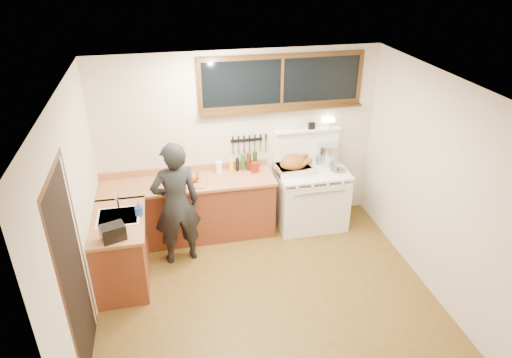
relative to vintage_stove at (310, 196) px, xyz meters
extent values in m
cube|color=#543C16|center=(-1.00, -1.41, -0.48)|extent=(4.00, 3.50, 0.02)
cube|color=beige|center=(-1.00, 0.36, 0.83)|extent=(4.00, 0.05, 2.60)
cube|color=beige|center=(-1.00, -3.19, 0.83)|extent=(4.00, 0.05, 2.60)
cube|color=beige|center=(-3.03, -1.41, 0.83)|extent=(0.05, 3.50, 2.60)
cube|color=beige|center=(1.02, -1.41, 0.83)|extent=(0.05, 3.50, 2.60)
cube|color=white|center=(-1.00, -1.41, 2.16)|extent=(4.00, 3.50, 0.05)
cube|color=maroon|center=(-1.80, 0.04, -0.04)|extent=(2.40, 0.60, 0.86)
cube|color=#A66942|center=(-1.80, 0.03, 0.41)|extent=(2.44, 0.64, 0.04)
cube|color=#A66942|center=(-1.80, 0.32, 0.48)|extent=(2.40, 0.03, 0.10)
sphere|color=#B78C38|center=(-2.80, -0.24, 0.23)|extent=(0.03, 0.03, 0.03)
sphere|color=#B78C38|center=(-2.30, -0.24, 0.23)|extent=(0.03, 0.03, 0.03)
sphere|color=#B78C38|center=(-1.80, -0.24, 0.23)|extent=(0.03, 0.03, 0.03)
sphere|color=#B78C38|center=(-1.30, -0.24, 0.23)|extent=(0.03, 0.03, 0.03)
sphere|color=#B78C38|center=(-0.85, -0.24, 0.23)|extent=(0.03, 0.03, 0.03)
cube|color=maroon|center=(-2.70, -0.79, -0.04)|extent=(0.60, 1.05, 0.86)
cube|color=#A66942|center=(-2.69, -0.79, 0.41)|extent=(0.64, 1.09, 0.04)
cube|color=white|center=(-2.68, -0.71, 0.37)|extent=(0.45, 0.40, 0.14)
cube|color=white|center=(-2.68, -0.71, 0.44)|extent=(0.50, 0.45, 0.01)
cylinder|color=silver|center=(-2.68, -0.53, 0.55)|extent=(0.02, 0.02, 0.24)
cylinder|color=silver|center=(-2.68, -0.61, 0.66)|extent=(0.02, 0.18, 0.02)
cube|color=white|center=(0.00, -0.01, -0.06)|extent=(1.00, 0.70, 0.82)
cube|color=white|center=(0.00, -0.01, 0.42)|extent=(1.02, 0.72, 0.03)
cube|color=white|center=(0.00, -0.35, 0.05)|extent=(0.88, 0.02, 0.46)
cylinder|color=silver|center=(0.00, -0.38, 0.27)|extent=(0.75, 0.02, 0.02)
cylinder|color=white|center=(-0.33, -0.37, 0.38)|extent=(0.04, 0.03, 0.04)
cylinder|color=white|center=(-0.11, -0.37, 0.38)|extent=(0.04, 0.03, 0.04)
cylinder|color=white|center=(0.11, -0.37, 0.38)|extent=(0.04, 0.03, 0.04)
cylinder|color=white|center=(0.33, -0.37, 0.38)|extent=(0.04, 0.03, 0.04)
cube|color=white|center=(0.00, 0.31, 0.68)|extent=(1.00, 0.05, 0.50)
cube|color=white|center=(0.00, 0.28, 0.95)|extent=(1.00, 0.12, 0.03)
cylinder|color=white|center=(0.30, 0.28, 1.01)|extent=(0.09, 0.09, 0.09)
cube|color=#FFE5B2|center=(0.30, 0.28, 1.09)|extent=(0.17, 0.09, 0.06)
cube|color=black|center=(0.05, 0.28, 1.01)|extent=(0.09, 0.05, 0.10)
cylinder|color=white|center=(-0.18, 0.28, 1.01)|extent=(0.04, 0.04, 0.09)
cylinder|color=white|center=(-0.24, 0.28, 1.01)|extent=(0.04, 0.04, 0.09)
cube|color=black|center=(-0.40, 0.32, 1.68)|extent=(2.20, 0.01, 0.62)
cube|color=black|center=(-0.40, 0.32, 2.02)|extent=(2.32, 0.04, 0.06)
cube|color=black|center=(-0.40, 0.32, 1.34)|extent=(2.32, 0.04, 0.06)
cube|color=black|center=(-1.53, 0.32, 1.68)|extent=(0.06, 0.04, 0.62)
cube|color=black|center=(0.73, 0.32, 1.68)|extent=(0.06, 0.04, 0.62)
cube|color=black|center=(-0.40, 0.32, 1.68)|extent=(0.04, 0.04, 0.62)
cube|color=black|center=(-0.40, 0.27, 1.30)|extent=(2.32, 0.13, 0.03)
cube|color=black|center=(-2.99, -1.96, 0.58)|extent=(0.01, 0.86, 2.10)
cube|color=black|center=(-2.99, -2.45, 0.58)|extent=(0.01, 0.07, 2.10)
cube|color=black|center=(-2.99, -1.48, 0.58)|extent=(0.01, 0.07, 2.10)
cube|color=black|center=(-2.99, -1.96, 1.67)|extent=(0.01, 1.04, 0.07)
cube|color=black|center=(-0.90, 0.33, 0.85)|extent=(0.46, 0.02, 0.04)
cube|color=silver|center=(-1.10, 0.31, 0.74)|extent=(0.02, 0.00, 0.18)
cube|color=black|center=(-1.10, 0.31, 0.88)|extent=(0.02, 0.02, 0.10)
cube|color=silver|center=(-1.02, 0.31, 0.74)|extent=(0.02, 0.00, 0.18)
cube|color=black|center=(-1.02, 0.31, 0.88)|extent=(0.02, 0.02, 0.10)
cube|color=silver|center=(-0.94, 0.31, 0.74)|extent=(0.02, 0.00, 0.18)
cube|color=black|center=(-0.94, 0.31, 0.88)|extent=(0.02, 0.02, 0.10)
cube|color=silver|center=(-0.86, 0.31, 0.74)|extent=(0.03, 0.00, 0.18)
cube|color=black|center=(-0.86, 0.31, 0.88)|extent=(0.02, 0.02, 0.10)
cube|color=silver|center=(-0.78, 0.31, 0.74)|extent=(0.03, 0.00, 0.18)
cube|color=black|center=(-0.78, 0.31, 0.88)|extent=(0.02, 0.02, 0.10)
cube|color=silver|center=(-0.70, 0.31, 0.74)|extent=(0.03, 0.00, 0.18)
cube|color=black|center=(-0.70, 0.31, 0.88)|extent=(0.02, 0.02, 0.10)
cube|color=silver|center=(-0.62, 0.31, 0.74)|extent=(0.03, 0.00, 0.18)
cube|color=black|center=(-0.62, 0.31, 0.88)|extent=(0.02, 0.02, 0.10)
imported|color=black|center=(-1.98, -0.48, 0.39)|extent=(0.69, 0.51, 1.71)
imported|color=#2249AE|center=(-2.43, -0.72, 0.52)|extent=(0.09, 0.09, 0.18)
cube|color=black|center=(-2.70, -1.18, 0.52)|extent=(0.30, 0.26, 0.18)
cube|color=#A66942|center=(-1.76, -0.01, 0.44)|extent=(0.52, 0.45, 0.02)
ellipsoid|color=brown|center=(-1.76, -0.01, 0.51)|extent=(0.28, 0.23, 0.14)
sphere|color=brown|center=(-1.65, 0.04, 0.53)|extent=(0.06, 0.06, 0.06)
sphere|color=brown|center=(-1.65, -0.07, 0.53)|extent=(0.06, 0.06, 0.06)
cube|color=silver|center=(-0.28, 0.02, 0.48)|extent=(0.54, 0.42, 0.10)
cube|color=#3F3F42|center=(-0.28, 0.02, 0.52)|extent=(0.48, 0.36, 0.03)
torus|color=silver|center=(-0.55, 0.02, 0.53)|extent=(0.02, 0.10, 0.10)
torus|color=silver|center=(-0.02, 0.02, 0.53)|extent=(0.02, 0.10, 0.10)
ellipsoid|color=brown|center=(-0.28, 0.02, 0.57)|extent=(0.42, 0.33, 0.25)
cylinder|color=brown|center=(-0.15, -0.07, 0.59)|extent=(0.14, 0.07, 0.11)
sphere|color=brown|center=(-0.07, -0.07, 0.63)|extent=(0.08, 0.08, 0.08)
cylinder|color=brown|center=(-0.15, 0.12, 0.59)|extent=(0.14, 0.07, 0.11)
sphere|color=brown|center=(-0.07, 0.12, 0.63)|extent=(0.08, 0.08, 0.08)
cylinder|color=silver|center=(0.30, 0.18, 0.59)|extent=(0.37, 0.37, 0.31)
cylinder|color=silver|center=(0.07, 0.23, 0.49)|extent=(0.22, 0.22, 0.12)
cylinder|color=black|center=(0.02, 0.34, 0.55)|extent=(0.08, 0.16, 0.02)
cylinder|color=silver|center=(0.36, -0.10, 0.44)|extent=(0.29, 0.29, 0.02)
sphere|color=black|center=(0.36, -0.10, 0.46)|extent=(0.03, 0.03, 0.03)
cube|color=maroon|center=(-0.83, 0.12, 0.51)|extent=(0.12, 0.11, 0.15)
cylinder|color=white|center=(-1.33, 0.20, 0.52)|extent=(0.10, 0.10, 0.18)
cylinder|color=black|center=(-1.15, 0.22, 0.52)|extent=(0.06, 0.06, 0.18)
cylinder|color=black|center=(-1.06, 0.22, 0.53)|extent=(0.05, 0.05, 0.20)
cylinder|color=black|center=(-0.98, 0.22, 0.56)|extent=(0.06, 0.06, 0.25)
cylinder|color=black|center=(-0.89, 0.22, 0.56)|extent=(0.07, 0.07, 0.26)
cylinder|color=black|center=(-0.80, 0.22, 0.57)|extent=(0.06, 0.06, 0.28)
camera|label=1|loc=(-2.02, -5.61, 3.38)|focal=32.00mm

